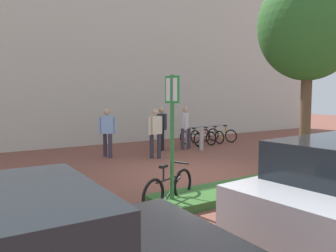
% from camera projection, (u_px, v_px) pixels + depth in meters
% --- Properties ---
extents(ground_plane, '(60.00, 60.00, 0.00)m').
position_uv_depth(ground_plane, '(198.00, 174.00, 9.53)').
color(ground_plane, brown).
extents(building_facade, '(28.00, 1.20, 10.00)m').
position_uv_depth(building_facade, '(97.00, 33.00, 15.29)').
color(building_facade, beige).
rests_on(building_facade, ground).
extents(planter_strip, '(7.00, 1.10, 0.16)m').
position_uv_depth(planter_strip, '(278.00, 181.00, 8.42)').
color(planter_strip, '#336028').
rests_on(planter_strip, ground).
extents(tree_sidewalk, '(2.60, 2.60, 5.44)m').
position_uv_depth(tree_sidewalk, '(309.00, 26.00, 8.84)').
color(tree_sidewalk, brown).
rests_on(tree_sidewalk, ground).
extents(parking_sign_post, '(0.10, 0.36, 2.58)m').
position_uv_depth(parking_sign_post, '(172.00, 122.00, 6.56)').
color(parking_sign_post, '#2D7238').
rests_on(parking_sign_post, ground).
extents(bike_at_sign, '(1.58, 0.70, 0.86)m').
position_uv_depth(bike_at_sign, '(169.00, 189.00, 6.73)').
color(bike_at_sign, black).
rests_on(bike_at_sign, ground).
extents(bike_rack_cluster, '(2.64, 1.69, 0.83)m').
position_uv_depth(bike_rack_cluster, '(207.00, 136.00, 15.47)').
color(bike_rack_cluster, '#99999E').
rests_on(bike_rack_cluster, ground).
extents(bollard_steel, '(0.16, 0.16, 0.90)m').
position_uv_depth(bollard_steel, '(202.00, 139.00, 13.55)').
color(bollard_steel, '#ADADB2').
rests_on(bollard_steel, ground).
extents(person_shirt_white, '(0.57, 0.52, 1.72)m').
position_uv_depth(person_shirt_white, '(107.00, 130.00, 11.98)').
color(person_shirt_white, '#383342').
rests_on(person_shirt_white, ground).
extents(person_suited_dark, '(0.33, 0.61, 1.72)m').
position_uv_depth(person_suited_dark, '(162.00, 126.00, 13.47)').
color(person_suited_dark, black).
rests_on(person_suited_dark, ground).
extents(person_casual_tan, '(0.46, 0.51, 1.72)m').
position_uv_depth(person_casual_tan, '(186.00, 125.00, 13.83)').
color(person_casual_tan, '#383342').
rests_on(person_casual_tan, ground).
extents(person_shirt_blue, '(0.60, 0.31, 1.72)m').
position_uv_depth(person_shirt_blue, '(155.00, 130.00, 11.80)').
color(person_shirt_blue, '#2D2D38').
rests_on(person_shirt_blue, ground).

